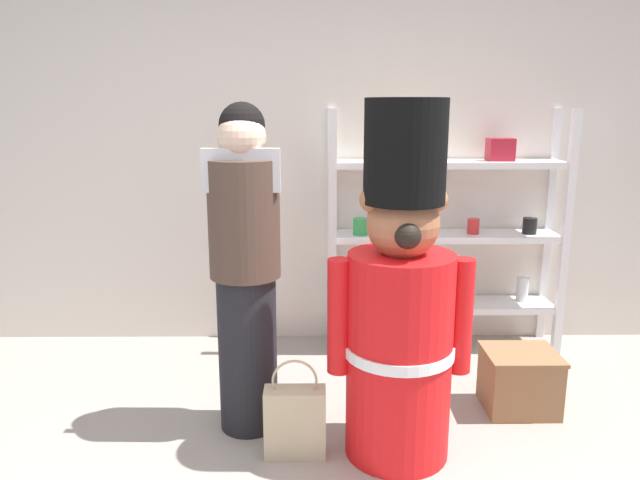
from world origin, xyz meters
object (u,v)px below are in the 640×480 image
at_px(person_shopper, 245,265).
at_px(shopping_bag, 295,421).
at_px(teddy_bear_guard, 400,309).
at_px(merchandise_shelf, 443,230).
at_px(display_crate, 519,380).

xyz_separation_m(person_shopper, shopping_bag, (0.24, -0.27, -0.67)).
height_order(teddy_bear_guard, shopping_bag, teddy_bear_guard).
relative_size(teddy_bear_guard, shopping_bag, 3.41).
bearing_deg(person_shopper, teddy_bear_guard, -18.92).
bearing_deg(person_shopper, shopping_bag, -48.53).
distance_m(merchandise_shelf, display_crate, 1.12).
xyz_separation_m(teddy_bear_guard, display_crate, (0.71, 0.40, -0.55)).
xyz_separation_m(teddy_bear_guard, person_shopper, (-0.72, 0.25, 0.14)).
xyz_separation_m(shopping_bag, display_crate, (1.19, 0.43, -0.01)).
relative_size(person_shopper, display_crate, 4.24).
bearing_deg(display_crate, shopping_bag, -160.27).
distance_m(person_shopper, shopping_bag, 0.76).
xyz_separation_m(person_shopper, display_crate, (1.43, 0.15, -0.68)).
bearing_deg(display_crate, merchandise_shelf, 105.77).
bearing_deg(person_shopper, merchandise_shelf, 41.30).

